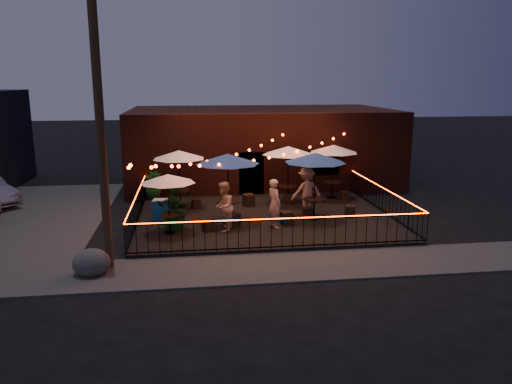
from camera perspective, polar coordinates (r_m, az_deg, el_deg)
ground at (r=18.37m, az=1.82°, el=-4.91°), size 110.00×110.00×0.00m
patio at (r=20.24m, az=0.90°, el=-3.00°), size 10.00×8.00×0.15m
sidewalk at (r=15.34m, az=3.83°, el=-8.46°), size 18.00×2.50×0.05m
brick_building at (r=27.76m, az=0.51°, el=5.36°), size 14.00×8.00×4.00m
utility_pole at (r=14.95m, az=-17.31°, el=6.15°), size 0.26×0.26×8.00m
fence_front at (r=16.29m, az=2.99°, el=-4.79°), size 10.00×0.04×1.04m
fence_left at (r=19.98m, az=-13.43°, el=-1.81°), size 0.04×8.00×1.04m
fence_right at (r=21.39m, az=14.27°, el=-0.91°), size 0.04×8.00×1.04m
festoon_lights at (r=19.30m, az=-1.92°, el=3.65°), size 10.02×8.72×1.32m
cafe_table_0 at (r=17.83m, az=-10.05°, el=1.43°), size 2.28×2.28×2.17m
cafe_table_1 at (r=21.47m, az=-8.82°, el=4.15°), size 2.87×2.87×2.48m
cafe_table_2 at (r=18.86m, az=-3.26°, el=3.69°), size 2.55×2.55×2.69m
cafe_table_3 at (r=22.00m, az=3.72°, el=4.67°), size 2.39×2.39×2.56m
cafe_table_4 at (r=19.45m, az=6.79°, el=3.82°), size 3.18×3.18×2.66m
cafe_table_5 at (r=23.23m, az=8.85°, el=4.81°), size 2.51×2.51×2.49m
bistro_chair_0 at (r=18.62m, az=-9.40°, el=-3.55°), size 0.43×0.43×0.50m
bistro_chair_1 at (r=18.32m, az=-5.57°, el=-3.81°), size 0.45×0.45×0.43m
bistro_chair_2 at (r=21.86m, az=-9.48°, el=-1.09°), size 0.46×0.46×0.51m
bistro_chair_3 at (r=21.60m, az=-6.85°, el=-1.31°), size 0.43×0.43×0.41m
bistro_chair_4 at (r=18.79m, az=-2.59°, el=-3.21°), size 0.55×0.55×0.51m
bistro_chair_5 at (r=19.06m, az=3.52°, el=-3.00°), size 0.48×0.48×0.51m
bistro_chair_6 at (r=21.85m, az=-0.85°, el=-0.91°), size 0.54×0.54×0.51m
bistro_chair_7 at (r=22.23m, az=3.66°, el=-0.77°), size 0.44×0.44×0.46m
bistro_chair_8 at (r=20.03m, az=5.87°, el=-2.38°), size 0.37×0.37×0.42m
bistro_chair_9 at (r=20.57m, az=10.69°, el=-2.14°), size 0.40×0.40×0.42m
bistro_chair_10 at (r=22.50m, az=6.33°, el=-0.62°), size 0.46×0.46×0.49m
bistro_chair_11 at (r=23.15m, az=10.05°, el=-0.44°), size 0.39×0.39×0.43m
patron_a at (r=18.49m, az=2.11°, el=-1.32°), size 0.67×0.79×1.85m
patron_b at (r=18.09m, az=-3.70°, el=-1.67°), size 0.93×1.06×1.84m
patron_c at (r=20.38m, az=5.81°, el=0.11°), size 1.37×0.92×1.97m
potted_shrub_a at (r=18.55m, az=-9.21°, el=-1.94°), size 1.49×1.33×1.53m
potted_shrub_b at (r=20.86m, az=-9.38°, el=-0.50°), size 0.84×0.71×1.40m
potted_shrub_c at (r=23.41m, az=-11.64°, el=0.75°), size 0.90×0.90×1.31m
cooler at (r=19.94m, az=-10.74°, el=-1.99°), size 0.71×0.57×0.83m
boulder at (r=15.32m, az=-18.28°, el=-7.70°), size 1.11×0.99×0.77m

